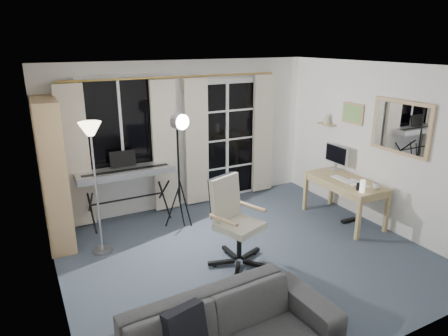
{
  "coord_description": "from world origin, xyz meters",
  "views": [
    {
      "loc": [
        -2.42,
        -3.97,
        2.68
      ],
      "look_at": [
        -0.14,
        0.35,
        1.12
      ],
      "focal_mm": 32.0,
      "sensor_mm": 36.0,
      "label": 1
    }
  ],
  "objects_px": {
    "bookshelf": "(51,178)",
    "office_chair": "(232,213)",
    "torchiere_lamp": "(92,150)",
    "keyboard_piano": "(126,174)",
    "studio_light": "(180,135)",
    "monitor": "(336,155)",
    "mug": "(377,185)",
    "sofa": "(223,330)",
    "desk": "(345,185)"
  },
  "relations": [
    {
      "from": "bookshelf",
      "to": "office_chair",
      "type": "relative_size",
      "value": 1.8
    },
    {
      "from": "torchiere_lamp",
      "to": "keyboard_piano",
      "type": "height_order",
      "value": "torchiere_lamp"
    },
    {
      "from": "torchiere_lamp",
      "to": "bookshelf",
      "type": "bearing_deg",
      "value": 131.76
    },
    {
      "from": "torchiere_lamp",
      "to": "keyboard_piano",
      "type": "distance_m",
      "value": 1.1
    },
    {
      "from": "torchiere_lamp",
      "to": "office_chair",
      "type": "distance_m",
      "value": 1.89
    },
    {
      "from": "studio_light",
      "to": "monitor",
      "type": "bearing_deg",
      "value": -29.69
    },
    {
      "from": "keyboard_piano",
      "to": "mug",
      "type": "relative_size",
      "value": 13.14
    },
    {
      "from": "bookshelf",
      "to": "monitor",
      "type": "height_order",
      "value": "bookshelf"
    },
    {
      "from": "monitor",
      "to": "sofa",
      "type": "bearing_deg",
      "value": -144.68
    },
    {
      "from": "keyboard_piano",
      "to": "sofa",
      "type": "bearing_deg",
      "value": -91.08
    },
    {
      "from": "mug",
      "to": "monitor",
      "type": "bearing_deg",
      "value": 84.18
    },
    {
      "from": "desk",
      "to": "sofa",
      "type": "height_order",
      "value": "sofa"
    },
    {
      "from": "torchiere_lamp",
      "to": "sofa",
      "type": "height_order",
      "value": "torchiere_lamp"
    },
    {
      "from": "torchiere_lamp",
      "to": "studio_light",
      "type": "relative_size",
      "value": 0.99
    },
    {
      "from": "bookshelf",
      "to": "keyboard_piano",
      "type": "xyz_separation_m",
      "value": [
        1.03,
        0.19,
        -0.16
      ]
    },
    {
      "from": "monitor",
      "to": "mug",
      "type": "xyz_separation_m",
      "value": [
        -0.1,
        -0.95,
        -0.2
      ]
    },
    {
      "from": "torchiere_lamp",
      "to": "monitor",
      "type": "xyz_separation_m",
      "value": [
        3.72,
        -0.3,
        -0.49
      ]
    },
    {
      "from": "keyboard_piano",
      "to": "monitor",
      "type": "bearing_deg",
      "value": -17.84
    },
    {
      "from": "monitor",
      "to": "keyboard_piano",
      "type": "bearing_deg",
      "value": 162.93
    },
    {
      "from": "office_chair",
      "to": "desk",
      "type": "height_order",
      "value": "office_chair"
    },
    {
      "from": "keyboard_piano",
      "to": "torchiere_lamp",
      "type": "bearing_deg",
      "value": -127.5
    },
    {
      "from": "bookshelf",
      "to": "monitor",
      "type": "relative_size",
      "value": 4.14
    },
    {
      "from": "keyboard_piano",
      "to": "mug",
      "type": "xyz_separation_m",
      "value": [
        3.07,
        -1.98,
        -0.07
      ]
    },
    {
      "from": "monitor",
      "to": "desk",
      "type": "bearing_deg",
      "value": -112.75
    },
    {
      "from": "desk",
      "to": "mug",
      "type": "distance_m",
      "value": 0.53
    },
    {
      "from": "bookshelf",
      "to": "desk",
      "type": "relative_size",
      "value": 1.59
    },
    {
      "from": "monitor",
      "to": "sofa",
      "type": "distance_m",
      "value": 3.96
    },
    {
      "from": "bookshelf",
      "to": "keyboard_piano",
      "type": "height_order",
      "value": "bookshelf"
    },
    {
      "from": "torchiere_lamp",
      "to": "desk",
      "type": "bearing_deg",
      "value": -12.05
    },
    {
      "from": "desk",
      "to": "monitor",
      "type": "height_order",
      "value": "monitor"
    },
    {
      "from": "sofa",
      "to": "keyboard_piano",
      "type": "bearing_deg",
      "value": 86.23
    },
    {
      "from": "sofa",
      "to": "monitor",
      "type": "bearing_deg",
      "value": 31.87
    },
    {
      "from": "keyboard_piano",
      "to": "bookshelf",
      "type": "bearing_deg",
      "value": -169.61
    },
    {
      "from": "monitor",
      "to": "mug",
      "type": "height_order",
      "value": "monitor"
    },
    {
      "from": "office_chair",
      "to": "monitor",
      "type": "xyz_separation_m",
      "value": [
        2.31,
        0.7,
        0.27
      ]
    },
    {
      "from": "keyboard_piano",
      "to": "monitor",
      "type": "relative_size",
      "value": 2.99
    },
    {
      "from": "keyboard_piano",
      "to": "desk",
      "type": "bearing_deg",
      "value": -26.31
    },
    {
      "from": "torchiere_lamp",
      "to": "desk",
      "type": "distance_m",
      "value": 3.7
    },
    {
      "from": "studio_light",
      "to": "office_chair",
      "type": "distance_m",
      "value": 1.41
    },
    {
      "from": "bookshelf",
      "to": "office_chair",
      "type": "height_order",
      "value": "bookshelf"
    },
    {
      "from": "keyboard_piano",
      "to": "mug",
      "type": "height_order",
      "value": "keyboard_piano"
    },
    {
      "from": "studio_light",
      "to": "sofa",
      "type": "distance_m",
      "value": 2.97
    },
    {
      "from": "torchiere_lamp",
      "to": "studio_light",
      "type": "bearing_deg",
      "value": 8.23
    },
    {
      "from": "desk",
      "to": "sofa",
      "type": "distance_m",
      "value": 3.52
    },
    {
      "from": "bookshelf",
      "to": "mug",
      "type": "relative_size",
      "value": 18.2
    },
    {
      "from": "torchiere_lamp",
      "to": "monitor",
      "type": "bearing_deg",
      "value": -4.65
    },
    {
      "from": "bookshelf",
      "to": "torchiere_lamp",
      "type": "distance_m",
      "value": 0.85
    },
    {
      "from": "office_chair",
      "to": "monitor",
      "type": "bearing_deg",
      "value": -3.22
    },
    {
      "from": "bookshelf",
      "to": "sofa",
      "type": "bearing_deg",
      "value": -70.01
    },
    {
      "from": "torchiere_lamp",
      "to": "studio_light",
      "type": "height_order",
      "value": "torchiere_lamp"
    }
  ]
}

